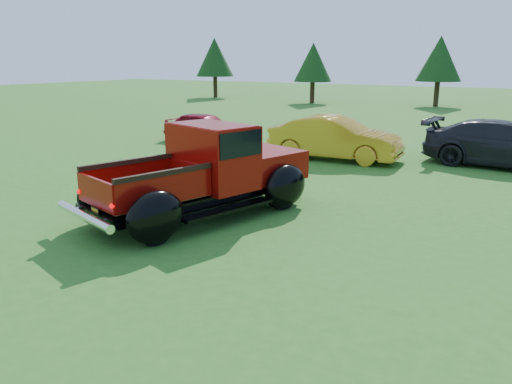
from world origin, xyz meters
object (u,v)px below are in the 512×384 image
object	(u,v)px
tree_far_west	(215,57)
show_car_yellow	(335,138)
pickup_truck	(213,171)
show_car_red	(205,127)
tree_west	(313,62)
tree_mid_left	(440,59)
show_car_grey	(506,144)

from	to	relation	value
tree_far_west	show_car_yellow	bearing A→B (deg)	-46.98
pickup_truck	show_car_red	size ratio (longest dim) A/B	1.57
tree_far_west	show_car_red	bearing A→B (deg)	-55.86
tree_west	tree_far_west	bearing A→B (deg)	174.29
tree_far_west	tree_west	distance (m)	10.06
tree_west	show_car_yellow	world-z (taller)	tree_west
tree_mid_left	show_car_yellow	world-z (taller)	tree_mid_left
tree_far_west	show_car_grey	world-z (taller)	tree_far_west
tree_far_west	pickup_truck	world-z (taller)	tree_far_west
tree_far_west	show_car_yellow	distance (m)	29.78
show_car_yellow	show_car_grey	bearing A→B (deg)	-76.44
tree_far_west	tree_mid_left	distance (m)	19.03
tree_far_west	tree_mid_left	size ratio (longest dim) A/B	1.04
pickup_truck	show_car_yellow	world-z (taller)	pickup_truck
tree_far_west	show_car_red	world-z (taller)	tree_far_west
tree_west	pickup_truck	size ratio (longest dim) A/B	0.81
show_car_grey	tree_west	bearing A→B (deg)	42.77
tree_far_west	pickup_truck	bearing A→B (deg)	-54.92
tree_far_west	tree_west	world-z (taller)	tree_far_west
pickup_truck	show_car_grey	bearing A→B (deg)	75.70
tree_far_west	show_car_yellow	xyz separation A→B (m)	(20.23, -21.68, -2.79)
tree_mid_left	show_car_grey	distance (m)	22.18
tree_far_west	show_car_grey	size ratio (longest dim) A/B	1.04
show_car_grey	show_car_yellow	bearing A→B (deg)	111.25
tree_mid_left	pickup_truck	bearing A→B (deg)	-87.72
show_car_yellow	show_car_grey	size ratio (longest dim) A/B	0.89
show_car_red	show_car_yellow	distance (m)	6.07
tree_far_west	tree_mid_left	bearing A→B (deg)	3.01
show_car_red	show_car_grey	xyz separation A→B (m)	(11.17, 0.87, 0.12)
tree_mid_left	pickup_truck	world-z (taller)	tree_mid_left
show_car_red	tree_west	bearing A→B (deg)	13.70
tree_mid_left	show_car_grey	bearing A→B (deg)	-73.18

